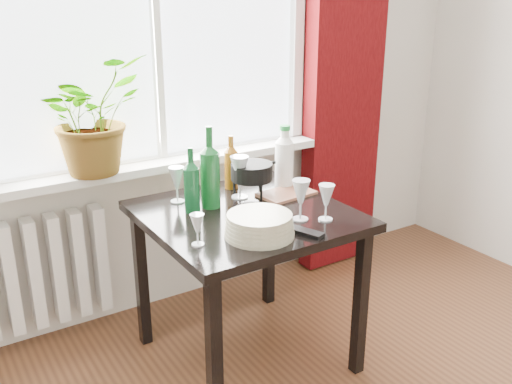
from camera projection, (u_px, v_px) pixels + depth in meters
window at (152, 1)px, 2.67m from camera, size 1.72×0.08×1.62m
windowsill at (167, 163)px, 2.88m from camera, size 1.72×0.20×0.04m
curtain at (346, 55)px, 3.26m from camera, size 0.50×0.12×2.56m
radiator at (22, 277)px, 2.67m from camera, size 0.80×0.10×0.55m
table at (246, 231)px, 2.51m from camera, size 0.85×0.85×0.74m
potted_plant at (91, 116)px, 2.58m from camera, size 0.62×0.59×0.54m
wine_bottle_left at (191, 180)px, 2.43m from camera, size 0.08×0.08×0.29m
wine_bottle_right at (210, 167)px, 2.48m from camera, size 0.10×0.10×0.37m
bottle_amber at (231, 162)px, 2.73m from camera, size 0.07×0.07×0.27m
cleaning_bottle at (284, 156)px, 2.73m from camera, size 0.11×0.11×0.32m
wineglass_front_right at (301, 200)px, 2.36m from camera, size 0.09×0.09×0.18m
wineglass_far_right at (326, 202)px, 2.36m from camera, size 0.09×0.09×0.16m
wineglass_back_center at (240, 176)px, 2.61m from camera, size 0.11×0.11×0.21m
wineglass_back_left at (177, 184)px, 2.56m from camera, size 0.08×0.08×0.17m
wineglass_front_left at (197, 230)px, 2.13m from camera, size 0.06×0.06×0.13m
plate_stack at (259, 225)px, 2.22m from camera, size 0.36×0.36×0.09m
fondue_pot at (252, 179)px, 2.66m from camera, size 0.28×0.27×0.15m
tv_remote at (304, 232)px, 2.25m from camera, size 0.10×0.17×0.02m
cutting_board at (286, 194)px, 2.68m from camera, size 0.27×0.19×0.01m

